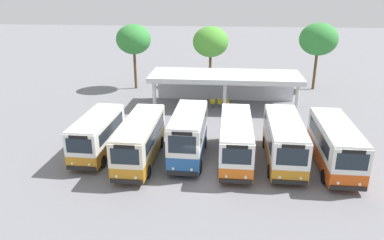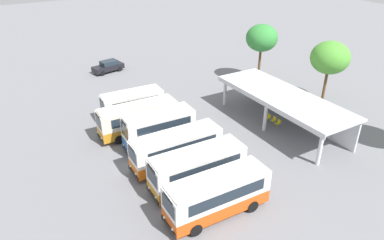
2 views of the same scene
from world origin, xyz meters
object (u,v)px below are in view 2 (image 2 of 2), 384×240
at_px(city_bus_fourth_amber, 176,148).
at_px(parked_car_flank, 108,66).
at_px(city_bus_fifth_blue, 197,167).
at_px(city_bus_far_end_green, 217,194).
at_px(city_bus_nearest_orange, 133,104).
at_px(city_bus_second_in_row, 138,118).
at_px(city_bus_middle_cream, 159,128).
at_px(waiting_chair_end_by_column, 268,117).
at_px(waiting_chair_middle_seat, 278,123).
at_px(waiting_chair_second_from_end, 274,120).

distance_m(city_bus_fourth_amber, parked_car_flank, 25.34).
relative_size(city_bus_fifth_blue, city_bus_far_end_green, 1.01).
bearing_deg(city_bus_nearest_orange, city_bus_second_in_row, -13.01).
bearing_deg(city_bus_second_in_row, city_bus_middle_cream, 11.19).
xyz_separation_m(city_bus_second_in_row, waiting_chair_end_by_column, (4.62, 12.66, -1.19)).
xyz_separation_m(city_bus_middle_cream, city_bus_far_end_green, (10.03, -0.40, -0.18)).
distance_m(city_bus_nearest_orange, city_bus_fifth_blue, 13.37).
bearing_deg(city_bus_fifth_blue, waiting_chair_middle_seat, 108.18).
bearing_deg(city_bus_second_in_row, city_bus_fifth_blue, 3.96).
relative_size(city_bus_middle_cream, city_bus_far_end_green, 0.87).
relative_size(city_bus_nearest_orange, waiting_chair_middle_seat, 7.66).
xyz_separation_m(city_bus_fifth_blue, waiting_chair_middle_seat, (-3.94, 12.00, -1.22)).
height_order(city_bus_second_in_row, parked_car_flank, city_bus_second_in_row).
distance_m(city_bus_far_end_green, waiting_chair_middle_seat, 14.46).
height_order(city_bus_nearest_orange, city_bus_fourth_amber, city_bus_fourth_amber).
bearing_deg(city_bus_fourth_amber, waiting_chair_middle_seat, 92.83).
distance_m(city_bus_nearest_orange, waiting_chair_middle_seat, 15.24).
relative_size(city_bus_nearest_orange, waiting_chair_end_by_column, 7.66).
height_order(city_bus_nearest_orange, waiting_chair_second_from_end, city_bus_nearest_orange).
height_order(city_bus_second_in_row, city_bus_far_end_green, city_bus_far_end_green).
distance_m(parked_car_flank, waiting_chair_second_from_end, 25.75).
height_order(city_bus_nearest_orange, parked_car_flank, city_bus_nearest_orange).
xyz_separation_m(city_bus_nearest_orange, parked_car_flank, (-15.17, 2.34, -0.82)).
bearing_deg(city_bus_fifth_blue, parked_car_flank, 175.17).
relative_size(city_bus_middle_cream, waiting_chair_middle_seat, 7.68).
bearing_deg(city_bus_middle_cream, city_bus_second_in_row, -168.81).
bearing_deg(city_bus_nearest_orange, waiting_chair_middle_seat, 51.63).
height_order(city_bus_middle_cream, waiting_chair_second_from_end, city_bus_middle_cream).
distance_m(city_bus_middle_cream, city_bus_fourth_amber, 3.35).
height_order(waiting_chair_end_by_column, waiting_chair_middle_seat, same).
distance_m(city_bus_middle_cream, waiting_chair_end_by_column, 12.15).
relative_size(city_bus_middle_cream, waiting_chair_second_from_end, 7.68).
bearing_deg(parked_car_flank, waiting_chair_end_by_column, 22.44).
distance_m(city_bus_middle_cream, waiting_chair_second_from_end, 12.34).
distance_m(city_bus_middle_cream, parked_car_flank, 22.03).
relative_size(parked_car_flank, waiting_chair_middle_seat, 5.38).
bearing_deg(city_bus_fourth_amber, city_bus_far_end_green, -3.31).
distance_m(city_bus_far_end_green, waiting_chair_second_from_end, 14.90).
bearing_deg(city_bus_middle_cream, city_bus_far_end_green, -2.28).
xyz_separation_m(city_bus_nearest_orange, city_bus_fourth_amber, (10.03, -0.12, 0.05)).
height_order(city_bus_fourth_amber, parked_car_flank, city_bus_fourth_amber).
distance_m(waiting_chair_end_by_column, waiting_chair_second_from_end, 0.74).
bearing_deg(waiting_chair_middle_seat, city_bus_fifth_blue, -71.82).
bearing_deg(city_bus_fourth_amber, city_bus_nearest_orange, 179.29).
height_order(city_bus_nearest_orange, city_bus_fifth_blue, city_bus_fifth_blue).
xyz_separation_m(city_bus_nearest_orange, waiting_chair_middle_seat, (9.44, 11.92, -1.13)).
bearing_deg(city_bus_nearest_orange, city_bus_fourth_amber, -0.71).
relative_size(city_bus_fifth_blue, parked_car_flank, 1.66).
xyz_separation_m(city_bus_middle_cream, waiting_chair_second_from_end, (2.01, 12.10, -1.40)).
bearing_deg(city_bus_nearest_orange, waiting_chair_end_by_column, 56.19).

